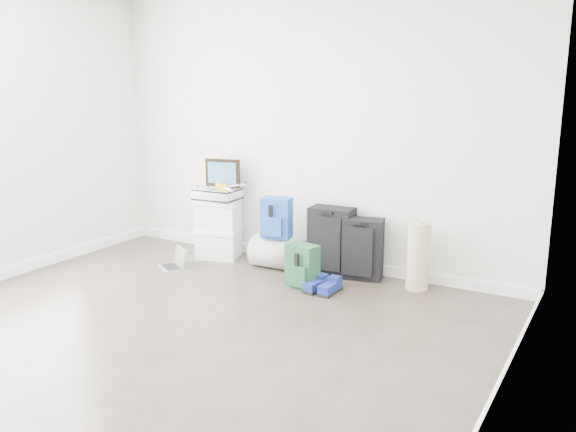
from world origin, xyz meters
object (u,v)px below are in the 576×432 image
Objects in this scene: large_suitcase at (331,241)px; laptop at (174,263)px; briefcase at (217,194)px; duffel_bag at (278,253)px; carry_on at (362,249)px; boxes_stack at (218,228)px.

laptop is at bearing -159.84° from large_suitcase.
briefcase is at bearing 103.28° from laptop.
briefcase is 0.82× the size of duffel_bag.
carry_on is at bearing -4.04° from large_suitcase.
briefcase is 1.24× the size of laptop.
large_suitcase is 1.58m from laptop.
briefcase reaches higher than boxes_stack.
carry_on is 1.66× the size of laptop.
large_suitcase is 0.33m from carry_on.
carry_on is at bearing -0.31° from briefcase.
large_suitcase is at bearing -13.21° from boxes_stack.
boxes_stack is 1.26m from large_suitcase.
carry_on reaches higher than laptop.
large_suitcase reaches higher than laptop.
carry_on is (1.58, 0.10, -0.02)m from boxes_stack.
carry_on is (0.85, 0.12, 0.13)m from duffel_bag.
large_suitcase is (0.52, 0.12, 0.16)m from duffel_bag.
boxes_stack is 0.60m from laptop.
briefcase is 0.83m from laptop.
laptop is (-1.75, -0.61, -0.24)m from carry_on.
large_suitcase is at bearing 54.95° from laptop.
boxes_stack is 1.19× the size of duffel_bag.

